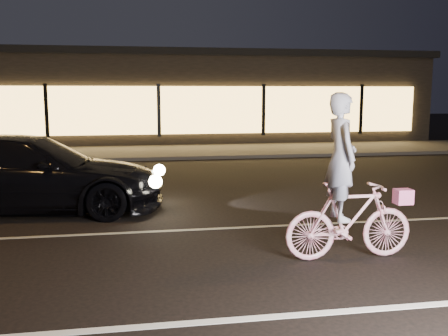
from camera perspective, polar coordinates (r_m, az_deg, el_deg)
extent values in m
plane|color=black|center=(6.76, -2.07, -11.62)|extent=(90.00, 90.00, 0.00)
cube|color=silver|center=(5.40, 0.13, -17.04)|extent=(60.00, 0.12, 0.01)
cube|color=gray|center=(8.65, -3.84, -7.06)|extent=(60.00, 0.10, 0.01)
cube|color=#383533|center=(19.44, -7.16, 1.82)|extent=(30.00, 4.00, 0.12)
cube|color=black|center=(25.31, -7.86, 7.78)|extent=(25.00, 8.00, 4.00)
cube|color=black|center=(25.36, -7.95, 12.41)|extent=(25.40, 8.40, 0.30)
cube|color=#F6B956|center=(21.22, -7.47, 6.55)|extent=(23.00, 0.15, 2.00)
cube|color=black|center=(21.44, -19.63, 6.15)|extent=(0.15, 0.08, 2.20)
cube|color=black|center=(21.14, -7.46, 6.55)|extent=(0.15, 0.08, 2.20)
cube|color=black|center=(21.79, 4.53, 6.65)|extent=(0.15, 0.08, 2.20)
cube|color=black|center=(23.30, 15.40, 6.50)|extent=(0.15, 0.08, 2.20)
imported|color=#D9476E|center=(7.27, 14.14, -5.83)|extent=(1.86, 0.53, 1.12)
imported|color=white|center=(7.03, 13.22, 1.25)|extent=(0.42, 0.64, 1.76)
cube|color=#D9448E|center=(7.55, 19.79, -3.09)|extent=(0.23, 0.19, 0.21)
imported|color=black|center=(10.51, -21.43, -0.63)|extent=(5.40, 2.60, 1.52)
sphere|color=#FFF2BF|center=(10.76, -7.40, -0.24)|extent=(0.25, 0.25, 0.25)
sphere|color=#FFF2BF|center=(9.39, -7.84, -1.55)|extent=(0.25, 0.25, 0.25)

